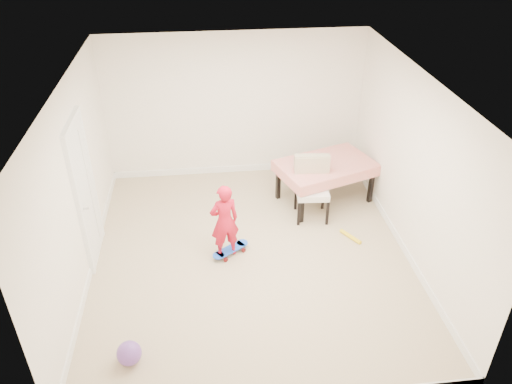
{
  "coord_description": "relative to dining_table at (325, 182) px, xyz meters",
  "views": [
    {
      "loc": [
        -0.58,
        -5.66,
        4.62
      ],
      "look_at": [
        0.1,
        0.2,
        0.95
      ],
      "focal_mm": 35.0,
      "sensor_mm": 36.0,
      "label": 1
    }
  ],
  "objects": [
    {
      "name": "dining_chair",
      "position": [
        -0.32,
        -0.47,
        0.15
      ],
      "size": [
        0.6,
        0.67,
        1.01
      ],
      "primitive_type": null,
      "rotation": [
        0.0,
        0.0,
        -0.08
      ],
      "color": "white",
      "rests_on": "ground"
    },
    {
      "name": "baseboard_left",
      "position": [
        -3.63,
        -1.34,
        -0.3
      ],
      "size": [
        0.02,
        5.0,
        0.12
      ],
      "primitive_type": "cube",
      "color": "white",
      "rests_on": "ground"
    },
    {
      "name": "wall_right",
      "position": [
        0.84,
        -1.34,
        0.94
      ],
      "size": [
        0.04,
        5.0,
        2.6
      ],
      "primitive_type": "cube",
      "color": "white",
      "rests_on": "ground"
    },
    {
      "name": "skateboard",
      "position": [
        -1.68,
        -1.28,
        -0.31
      ],
      "size": [
        0.63,
        0.53,
        0.09
      ],
      "primitive_type": null,
      "rotation": [
        0.0,
        0.0,
        0.6
      ],
      "color": "blue",
      "rests_on": "ground"
    },
    {
      "name": "ground",
      "position": [
        -1.39,
        -1.34,
        -0.36
      ],
      "size": [
        5.0,
        5.0,
        0.0
      ],
      "primitive_type": "plane",
      "color": "tan",
      "rests_on": "ground"
    },
    {
      "name": "foam_toy",
      "position": [
        0.17,
        -1.12,
        -0.33
      ],
      "size": [
        0.26,
        0.37,
        0.06
      ],
      "primitive_type": "cylinder",
      "rotation": [
        1.57,
        0.0,
        0.55
      ],
      "color": "yellow",
      "rests_on": "ground"
    },
    {
      "name": "child",
      "position": [
        -1.75,
        -1.31,
        0.22
      ],
      "size": [
        0.48,
        0.38,
        1.15
      ],
      "primitive_type": "imported",
      "rotation": [
        0.0,
        0.0,
        3.42
      ],
      "color": "red",
      "rests_on": "ground"
    },
    {
      "name": "dining_table",
      "position": [
        0.0,
        0.0,
        0.0
      ],
      "size": [
        1.76,
        1.42,
        0.71
      ],
      "primitive_type": null,
      "rotation": [
        0.0,
        0.0,
        0.34
      ],
      "color": "red",
      "rests_on": "ground"
    },
    {
      "name": "wall_front",
      "position": [
        -1.39,
        -3.82,
        0.94
      ],
      "size": [
        4.5,
        0.04,
        2.6
      ],
      "primitive_type": "cube",
      "color": "white",
      "rests_on": "ground"
    },
    {
      "name": "balloon",
      "position": [
        -2.95,
        -3.08,
        -0.22
      ],
      "size": [
        0.28,
        0.28,
        0.28
      ],
      "primitive_type": "sphere",
      "color": "#7245A6",
      "rests_on": "ground"
    },
    {
      "name": "ceiling",
      "position": [
        -1.39,
        -1.34,
        2.22
      ],
      "size": [
        4.5,
        5.0,
        0.04
      ],
      "primitive_type": "cube",
      "color": "white",
      "rests_on": "wall_back"
    },
    {
      "name": "door",
      "position": [
        -3.61,
        -1.04,
        0.67
      ],
      "size": [
        0.11,
        0.94,
        2.11
      ],
      "primitive_type": "cube",
      "color": "white",
      "rests_on": "ground"
    },
    {
      "name": "wall_back",
      "position": [
        -1.39,
        1.14,
        0.94
      ],
      "size": [
        4.5,
        0.04,
        2.6
      ],
      "primitive_type": "cube",
      "color": "white",
      "rests_on": "ground"
    },
    {
      "name": "baseboard_right",
      "position": [
        0.85,
        -1.34,
        -0.3
      ],
      "size": [
        0.02,
        5.0,
        0.12
      ],
      "primitive_type": "cube",
      "color": "white",
      "rests_on": "ground"
    },
    {
      "name": "baseboard_back",
      "position": [
        -1.39,
        1.15,
        -0.3
      ],
      "size": [
        4.5,
        0.02,
        0.12
      ],
      "primitive_type": "cube",
      "color": "white",
      "rests_on": "ground"
    },
    {
      "name": "wall_left",
      "position": [
        -3.62,
        -1.34,
        0.94
      ],
      "size": [
        0.04,
        5.0,
        2.6
      ],
      "primitive_type": "cube",
      "color": "white",
      "rests_on": "ground"
    }
  ]
}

